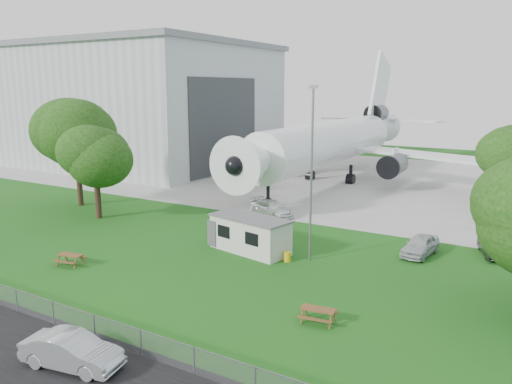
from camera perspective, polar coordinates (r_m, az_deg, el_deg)
The scene contains 16 objects.
ground at distance 35.08m, azimuth -10.66°, elevation -8.27°, with size 160.00×160.00×0.00m, color #216617.
concrete_apron at distance 67.44m, azimuth 10.96°, elevation 1.45°, with size 120.00×46.00×0.03m, color #B7B7B2.
hangar at distance 85.27m, azimuth -14.43°, elevation 9.78°, with size 43.00×31.00×18.55m.
airliner at distance 65.40m, azimuth 8.85°, elevation 5.86°, with size 46.36×47.73×17.69m.
site_cabin at distance 37.00m, azimuth -0.65°, elevation -4.85°, with size 6.96×3.88×2.62m.
picnic_west at distance 36.88m, azimuth -20.40°, elevation -7.82°, with size 1.80×1.50×0.76m, color brown, non-canonical shape.
picnic_east at distance 26.97m, azimuth 7.06°, elevation -14.54°, with size 1.80×1.50×0.76m, color brown, non-canonical shape.
fence at distance 29.20m, azimuth -23.29°, elevation -13.32°, with size 58.00×0.04×1.30m, color gray.
lamp_mast at distance 34.28m, azimuth 6.34°, elevation 1.79°, with size 0.16×0.16×12.00m, color slate.
tree_west_big at distance 53.67m, azimuth -19.90°, elevation 6.26°, with size 7.79×7.79×11.28m.
tree_west_small at distance 47.86m, azimuth -17.91°, elevation 3.87°, with size 6.59×6.59×9.09m.
tree_far_apron at distance 53.94m, azimuth 27.19°, elevation 3.81°, with size 6.01×6.01×8.65m.
car_centre_sedan at distance 24.03m, azimuth -20.31°, elevation -16.71°, with size 1.59×4.56×1.50m, color #B9BBC0.
car_ne_hatch at distance 38.24m, azimuth 18.25°, elevation -5.82°, with size 1.72×4.28×1.46m, color #B0B2B8.
car_ne_sedan at distance 40.02m, azimuth 25.42°, elevation -5.75°, with size 1.35×3.86×1.27m, color black.
car_apron_van at distance 47.33m, azimuth 1.80°, elevation -1.88°, with size 2.00×4.93×1.43m, color white.
Camera 1 is at (21.92, -24.65, 11.95)m, focal length 35.00 mm.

